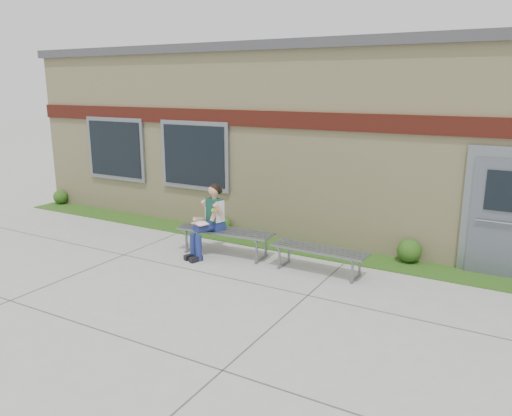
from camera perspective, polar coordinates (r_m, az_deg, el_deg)
The scene contains 9 objects.
ground at distance 8.22m, azimuth -2.00°, elevation -9.80°, with size 80.00×80.00×0.00m, color #9E9E99.
grass_strip at distance 10.37m, azimuth 5.55°, elevation -4.68°, with size 16.00×0.80×0.02m, color #214712.
school_building at distance 13.07m, azimuth 11.92°, elevation 8.33°, with size 16.20×6.22×4.20m.
bench_left at distance 9.94m, azimuth -3.50°, elevation -3.17°, with size 1.99×0.69×0.51m.
bench_right at distance 9.07m, azimuth 7.21°, elevation -5.22°, with size 1.76×0.51×0.46m.
girl at distance 9.80m, azimuth -5.38°, elevation -1.20°, with size 0.57×0.89×1.44m.
shrub_west at distance 15.18m, azimuth -21.44°, elevation 1.19°, with size 0.39×0.39×0.39m, color #214712.
shrub_mid at distance 11.51m, azimuth -3.63°, elevation -1.89°, with size 0.31×0.31×0.31m, color #214712.
shrub_east at distance 9.93m, azimuth 17.11°, elevation -4.68°, with size 0.45×0.45×0.45m, color #214712.
Camera 1 is at (3.96, -6.41, 3.31)m, focal length 35.00 mm.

